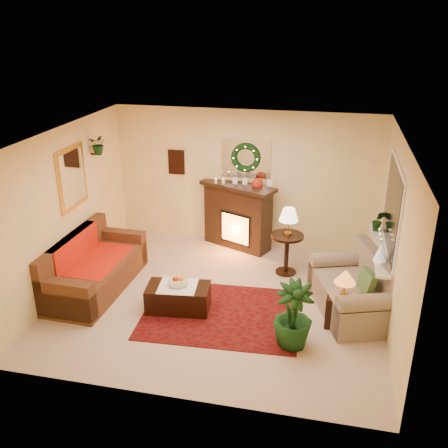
% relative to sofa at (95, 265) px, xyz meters
% --- Properties ---
extents(floor, '(5.00, 5.00, 0.00)m').
position_rel_sofa_xyz_m(floor, '(2.04, 0.08, -0.43)').
color(floor, beige).
rests_on(floor, ground).
extents(ceiling, '(5.00, 5.00, 0.00)m').
position_rel_sofa_xyz_m(ceiling, '(2.04, 0.08, 2.17)').
color(ceiling, white).
rests_on(ceiling, ground).
extents(wall_back, '(5.00, 5.00, 0.00)m').
position_rel_sofa_xyz_m(wall_back, '(2.04, 2.33, 0.87)').
color(wall_back, '#EFD88C').
rests_on(wall_back, ground).
extents(wall_front, '(5.00, 5.00, 0.00)m').
position_rel_sofa_xyz_m(wall_front, '(2.04, -2.17, 0.87)').
color(wall_front, '#EFD88C').
rests_on(wall_front, ground).
extents(wall_left, '(4.50, 4.50, 0.00)m').
position_rel_sofa_xyz_m(wall_left, '(-0.46, 0.08, 0.87)').
color(wall_left, '#EFD88C').
rests_on(wall_left, ground).
extents(wall_right, '(4.50, 4.50, 0.00)m').
position_rel_sofa_xyz_m(wall_right, '(4.54, 0.08, 0.87)').
color(wall_right, '#EFD88C').
rests_on(wall_right, ground).
extents(area_rug, '(2.40, 1.86, 0.01)m').
position_rel_sofa_xyz_m(area_rug, '(2.16, -0.32, -0.42)').
color(area_rug, maroon).
rests_on(area_rug, floor).
extents(sofa, '(0.98, 2.12, 0.90)m').
position_rel_sofa_xyz_m(sofa, '(0.00, 0.00, 0.00)').
color(sofa, brown).
rests_on(sofa, floor).
extents(red_throw, '(0.80, 1.31, 0.02)m').
position_rel_sofa_xyz_m(red_throw, '(-0.02, 0.12, 0.03)').
color(red_throw, red).
rests_on(red_throw, sofa).
extents(fireplace, '(1.35, 0.89, 1.18)m').
position_rel_sofa_xyz_m(fireplace, '(1.94, 2.12, 0.12)').
color(fireplace, black).
rests_on(fireplace, floor).
extents(poinsettia, '(0.20, 0.20, 0.20)m').
position_rel_sofa_xyz_m(poinsettia, '(2.30, 2.08, 0.87)').
color(poinsettia, '#AB2013').
rests_on(poinsettia, fireplace).
extents(mantel_candle_a, '(0.06, 0.06, 0.17)m').
position_rel_sofa_xyz_m(mantel_candle_a, '(1.52, 2.07, 0.83)').
color(mantel_candle_a, silver).
rests_on(mantel_candle_a, fireplace).
extents(mantel_candle_b, '(0.06, 0.06, 0.18)m').
position_rel_sofa_xyz_m(mantel_candle_b, '(1.67, 2.07, 0.83)').
color(mantel_candle_b, beige).
rests_on(mantel_candle_b, fireplace).
extents(mantel_mirror, '(0.92, 0.02, 0.72)m').
position_rel_sofa_xyz_m(mantel_mirror, '(2.04, 2.31, 1.27)').
color(mantel_mirror, white).
rests_on(mantel_mirror, wall_back).
extents(wreath, '(0.55, 0.11, 0.55)m').
position_rel_sofa_xyz_m(wreath, '(2.04, 2.27, 1.29)').
color(wreath, '#194719').
rests_on(wreath, wall_back).
extents(wall_art, '(0.32, 0.03, 0.48)m').
position_rel_sofa_xyz_m(wall_art, '(0.69, 2.31, 1.12)').
color(wall_art, '#381E11').
rests_on(wall_art, wall_back).
extents(gold_mirror, '(0.03, 0.84, 1.00)m').
position_rel_sofa_xyz_m(gold_mirror, '(-0.44, 0.38, 1.32)').
color(gold_mirror, gold).
rests_on(gold_mirror, wall_left).
extents(hanging_plant, '(0.33, 0.28, 0.36)m').
position_rel_sofa_xyz_m(hanging_plant, '(-0.30, 1.13, 1.54)').
color(hanging_plant, '#194719').
rests_on(hanging_plant, wall_left).
extents(loveseat, '(1.37, 1.78, 0.91)m').
position_rel_sofa_xyz_m(loveseat, '(4.05, 0.19, -0.01)').
color(loveseat, '#7F685A').
rests_on(loveseat, floor).
extents(window_frame, '(0.03, 1.86, 1.36)m').
position_rel_sofa_xyz_m(window_frame, '(4.53, 0.63, 1.12)').
color(window_frame, white).
rests_on(window_frame, wall_right).
extents(window_glass, '(0.02, 1.70, 1.22)m').
position_rel_sofa_xyz_m(window_glass, '(4.51, 0.63, 1.12)').
color(window_glass, black).
rests_on(window_glass, wall_right).
extents(window_sill, '(0.22, 1.86, 0.04)m').
position_rel_sofa_xyz_m(window_sill, '(4.42, 0.63, 0.44)').
color(window_sill, white).
rests_on(window_sill, wall_right).
extents(mini_tree, '(0.19, 0.19, 0.28)m').
position_rel_sofa_xyz_m(mini_tree, '(4.38, 0.16, 0.61)').
color(mini_tree, silver).
rests_on(mini_tree, window_sill).
extents(sill_plant, '(0.25, 0.20, 0.46)m').
position_rel_sofa_xyz_m(sill_plant, '(4.42, 1.30, 0.66)').
color(sill_plant, '#25562C').
rests_on(sill_plant, window_sill).
extents(side_table_round, '(0.58, 0.58, 0.72)m').
position_rel_sofa_xyz_m(side_table_round, '(2.97, 1.21, -0.10)').
color(side_table_round, '#4E251D').
rests_on(side_table_round, floor).
extents(lamp_cream, '(0.32, 0.32, 0.49)m').
position_rel_sofa_xyz_m(lamp_cream, '(2.97, 1.19, 0.45)').
color(lamp_cream, '#FFE6BB').
rests_on(lamp_cream, side_table_round).
extents(end_table_square, '(0.42, 0.42, 0.48)m').
position_rel_sofa_xyz_m(end_table_square, '(3.89, -0.21, -0.16)').
color(end_table_square, black).
rests_on(end_table_square, floor).
extents(lamp_tiffany, '(0.31, 0.31, 0.45)m').
position_rel_sofa_xyz_m(lamp_tiffany, '(3.91, -0.21, 0.32)').
color(lamp_tiffany, '#FFAF35').
rests_on(lamp_tiffany, end_table_square).
extents(coffee_table, '(0.99, 0.62, 0.39)m').
position_rel_sofa_xyz_m(coffee_table, '(1.50, -0.32, -0.22)').
color(coffee_table, '#37170F').
rests_on(coffee_table, floor).
extents(fruit_bowl, '(0.29, 0.29, 0.07)m').
position_rel_sofa_xyz_m(fruit_bowl, '(1.49, -0.29, 0.02)').
color(fruit_bowl, beige).
rests_on(fruit_bowl, coffee_table).
extents(floor_palm, '(2.03, 2.03, 2.81)m').
position_rel_sofa_xyz_m(floor_palm, '(3.26, -0.85, 0.02)').
color(floor_palm, '#183315').
rests_on(floor_palm, floor).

